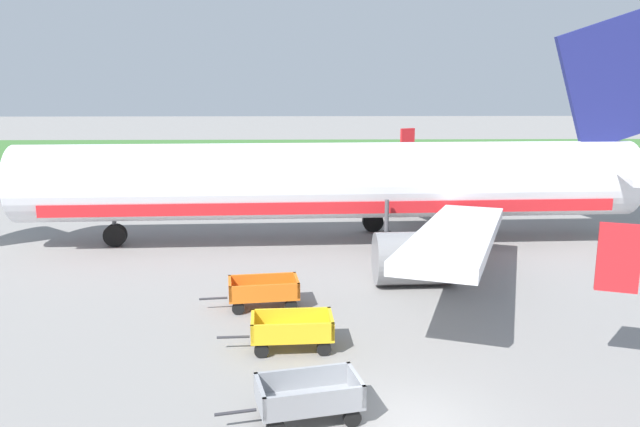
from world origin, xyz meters
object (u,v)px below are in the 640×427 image
(baggage_cart_fourth_in_row, at_px, (292,330))
(baggage_cart_far_end, at_px, (263,292))
(airplane, at_px, (350,182))
(baggage_cart_third_in_row, at_px, (308,397))

(baggage_cart_fourth_in_row, bearing_deg, baggage_cart_far_end, 107.19)
(airplane, height_order, baggage_cart_fourth_in_row, airplane)
(airplane, xyz_separation_m, baggage_cart_third_in_row, (-2.09, -16.86, -2.45))
(baggage_cart_third_in_row, height_order, baggage_cart_far_end, same)
(baggage_cart_third_in_row, bearing_deg, baggage_cart_fourth_in_row, 96.98)
(baggage_cart_far_end, bearing_deg, baggage_cart_fourth_in_row, -72.81)
(airplane, relative_size, baggage_cart_third_in_row, 10.38)
(airplane, xyz_separation_m, baggage_cart_far_end, (-3.71, -9.08, -2.45))
(airplane, distance_m, baggage_cart_fourth_in_row, 13.17)
(baggage_cart_far_end, bearing_deg, airplane, 67.75)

